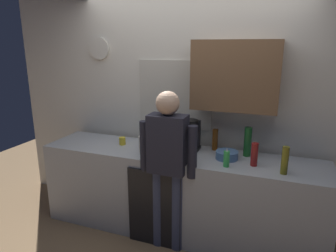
# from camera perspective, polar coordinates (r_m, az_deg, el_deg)

# --- Properties ---
(ground_plane) EXTENTS (8.00, 8.00, 0.00)m
(ground_plane) POSITION_cam_1_polar(r_m,az_deg,el_deg) (3.35, -0.06, -21.60)
(ground_plane) COLOR #8C6D4C
(kitchen_counter) EXTENTS (2.97, 0.64, 0.91)m
(kitchen_counter) POSITION_cam_1_polar(r_m,az_deg,el_deg) (3.34, 1.80, -12.44)
(kitchen_counter) COLOR #B2B7BC
(kitchen_counter) RESTS_ON ground_plane
(dishwasher_panel) EXTENTS (0.56, 0.02, 0.82)m
(dishwasher_panel) POSITION_cam_1_polar(r_m,az_deg,el_deg) (3.14, -2.65, -15.40)
(dishwasher_panel) COLOR black
(dishwasher_panel) RESTS_ON ground_plane
(back_wall_assembly) EXTENTS (4.57, 0.42, 2.60)m
(back_wall_assembly) POSITION_cam_1_polar(r_m,az_deg,el_deg) (3.39, 5.13, 4.13)
(back_wall_assembly) COLOR silver
(back_wall_assembly) RESTS_ON ground_plane
(coffee_maker) EXTENTS (0.20, 0.20, 0.33)m
(coffee_maker) POSITION_cam_1_polar(r_m,az_deg,el_deg) (3.24, 4.30, -1.88)
(coffee_maker) COLOR black
(coffee_maker) RESTS_ON kitchen_counter
(bottle_olive_oil) EXTENTS (0.06, 0.06, 0.25)m
(bottle_olive_oil) POSITION_cam_1_polar(r_m,az_deg,el_deg) (2.81, 21.20, -6.07)
(bottle_olive_oil) COLOR olive
(bottle_olive_oil) RESTS_ON kitchen_counter
(bottle_amber_beer) EXTENTS (0.06, 0.06, 0.23)m
(bottle_amber_beer) POSITION_cam_1_polar(r_m,az_deg,el_deg) (3.25, 8.87, -2.55)
(bottle_amber_beer) COLOR brown
(bottle_amber_beer) RESTS_ON kitchen_counter
(bottle_red_vinegar) EXTENTS (0.06, 0.06, 0.22)m
(bottle_red_vinegar) POSITION_cam_1_polar(r_m,az_deg,el_deg) (2.92, 16.01, -5.19)
(bottle_red_vinegar) COLOR maroon
(bottle_red_vinegar) RESTS_ON kitchen_counter
(bottle_green_wine) EXTENTS (0.07, 0.07, 0.30)m
(bottle_green_wine) POSITION_cam_1_polar(r_m,az_deg,el_deg) (3.14, 14.81, -2.90)
(bottle_green_wine) COLOR #195923
(bottle_green_wine) RESTS_ON kitchen_counter
(cup_yellow_cup) EXTENTS (0.07, 0.07, 0.08)m
(cup_yellow_cup) POSITION_cam_1_polar(r_m,az_deg,el_deg) (3.44, -8.61, -2.81)
(cup_yellow_cup) COLOR yellow
(cup_yellow_cup) RESTS_ON kitchen_counter
(mixing_bowl) EXTENTS (0.22, 0.22, 0.08)m
(mixing_bowl) POSITION_cam_1_polar(r_m,az_deg,el_deg) (3.05, 11.06, -5.39)
(mixing_bowl) COLOR #4C72A5
(mixing_bowl) RESTS_ON kitchen_counter
(dish_soap) EXTENTS (0.06, 0.06, 0.18)m
(dish_soap) POSITION_cam_1_polar(r_m,az_deg,el_deg) (2.85, 10.98, -6.06)
(dish_soap) COLOR green
(dish_soap) RESTS_ON kitchen_counter
(storage_canister) EXTENTS (0.14, 0.14, 0.17)m
(storage_canister) POSITION_cam_1_polar(r_m,az_deg,el_deg) (3.18, -4.28, -3.41)
(storage_canister) COLOR silver
(storage_canister) RESTS_ON kitchen_counter
(person_at_sink) EXTENTS (0.57, 0.22, 1.60)m
(person_at_sink) POSITION_cam_1_polar(r_m,az_deg,el_deg) (2.88, -0.06, -6.30)
(person_at_sink) COLOR #3F4766
(person_at_sink) RESTS_ON ground_plane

